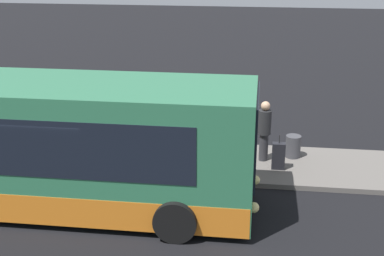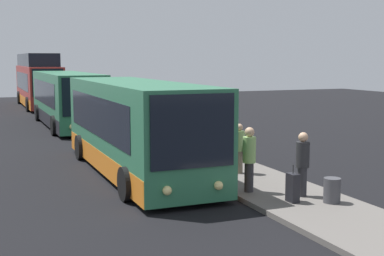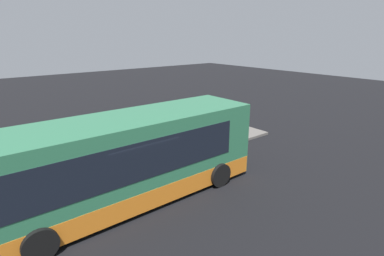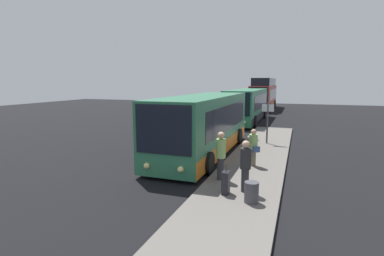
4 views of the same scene
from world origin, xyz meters
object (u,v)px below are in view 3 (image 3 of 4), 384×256
object	(u,v)px
passenger_with_bags	(186,134)
sign_post	(3,155)
passenger_waiting	(188,126)
passenger_boarding	(135,141)
suitcase	(200,137)
bus_lead	(122,162)
trash_bin	(196,132)

from	to	relation	value
passenger_with_bags	sign_post	size ratio (longest dim) A/B	0.76
passenger_waiting	passenger_with_bags	world-z (taller)	passenger_with_bags
passenger_boarding	suitcase	world-z (taller)	passenger_boarding
passenger_waiting	passenger_with_bags	bearing A→B (deg)	-176.53
passenger_with_bags	sign_post	world-z (taller)	sign_post
bus_lead	passenger_waiting	bearing A→B (deg)	30.39
trash_bin	passenger_boarding	bearing A→B (deg)	-172.30
suitcase	passenger_boarding	bearing A→B (deg)	174.49
passenger_with_bags	suitcase	world-z (taller)	passenger_with_bags
passenger_with_bags	suitcase	distance (m)	1.62
trash_bin	passenger_waiting	bearing A→B (deg)	-157.76
trash_bin	passenger_with_bags	bearing A→B (deg)	-141.80
bus_lead	passenger_waiting	distance (m)	6.18
bus_lead	passenger_waiting	xyz separation A→B (m)	(5.32, 3.12, -0.43)
bus_lead	suitcase	distance (m)	6.36
passenger_waiting	passenger_boarding	bearing A→B (deg)	139.05
passenger_with_bags	bus_lead	bearing A→B (deg)	170.63
bus_lead	passenger_boarding	xyz separation A→B (m)	(2.04, 2.91, -0.52)
passenger_with_bags	passenger_waiting	bearing A→B (deg)	13.70
suitcase	trash_bin	xyz separation A→B (m)	(0.44, 0.91, -0.05)
passenger_boarding	passenger_waiting	xyz separation A→B (m)	(3.28, 0.21, 0.08)
sign_post	passenger_waiting	bearing A→B (deg)	0.99
bus_lead	passenger_with_bags	size ratio (longest dim) A/B	5.59
bus_lead	passenger_waiting	world-z (taller)	bus_lead
passenger_boarding	bus_lead	bearing A→B (deg)	-71.74
bus_lead	passenger_boarding	size ratio (longest dim) A/B	6.27
suitcase	sign_post	size ratio (longest dim) A/B	0.41
suitcase	trash_bin	bearing A→B (deg)	64.17
suitcase	sign_post	distance (m)	8.96
suitcase	trash_bin	world-z (taller)	suitcase
passenger_with_bags	trash_bin	size ratio (longest dim) A/B	2.82
trash_bin	bus_lead	bearing A→B (deg)	-150.66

